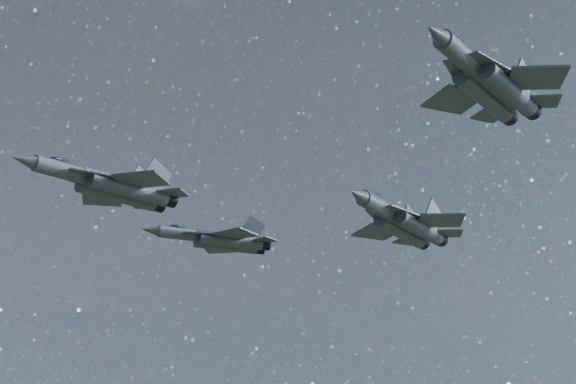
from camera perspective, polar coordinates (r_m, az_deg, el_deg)
jet_lead at (r=79.76m, az=-10.48°, el=0.38°), size 15.24×10.73×3.85m
jet_left at (r=107.14m, az=-4.16°, el=-2.84°), size 15.26×10.35×3.84m
jet_right at (r=65.21m, az=11.79°, el=6.37°), size 15.14×10.18×3.82m
jet_slot at (r=96.96m, az=6.84°, el=-1.80°), size 18.19×12.17×4.61m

